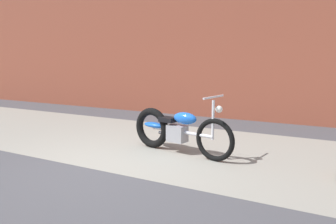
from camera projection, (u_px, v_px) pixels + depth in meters
ground_plane at (97, 170)px, 4.58m from camera, size 80.00×80.00×0.00m
sidewalk_slab at (157, 143)px, 6.11m from camera, size 36.00×3.50×0.01m
motorcycle_blue at (174, 130)px, 5.43m from camera, size 1.99×0.68×1.03m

